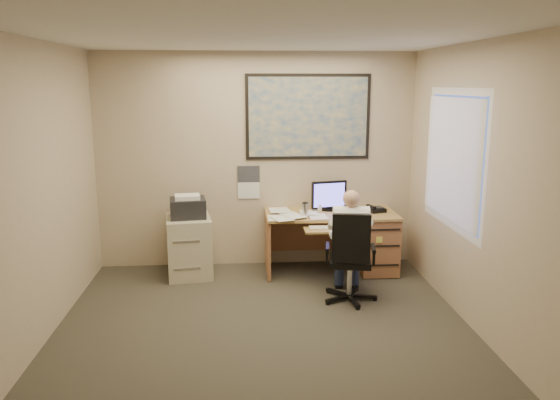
{
  "coord_description": "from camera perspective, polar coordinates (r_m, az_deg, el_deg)",
  "views": [
    {
      "loc": [
        -0.21,
        -4.59,
        2.31
      ],
      "look_at": [
        0.23,
        1.3,
        1.05
      ],
      "focal_mm": 35.0,
      "sensor_mm": 36.0,
      "label": 1
    }
  ],
  "objects": [
    {
      "name": "person",
      "position": [
        5.93,
        7.31,
        -4.73
      ],
      "size": [
        0.56,
        0.75,
        1.21
      ],
      "primitive_type": null,
      "rotation": [
        0.0,
        0.0,
        -0.11
      ],
      "color": "white",
      "rests_on": "office_chair"
    },
    {
      "name": "room_shell",
      "position": [
        4.69,
        -1.62,
        0.27
      ],
      "size": [
        4.0,
        4.5,
        2.7
      ],
      "color": "#37332A",
      "rests_on": "ground"
    },
    {
      "name": "wall_calendar",
      "position": [
        6.94,
        -3.29,
        1.85
      ],
      "size": [
        0.28,
        0.01,
        0.42
      ],
      "primitive_type": "cube",
      "color": "white",
      "rests_on": "room_shell"
    },
    {
      "name": "desk",
      "position": [
        6.9,
        7.96,
        -3.75
      ],
      "size": [
        1.6,
        0.97,
        1.11
      ],
      "color": "tan",
      "rests_on": "ground"
    },
    {
      "name": "window_blinds",
      "position": [
        5.86,
        17.65,
        4.06
      ],
      "size": [
        0.06,
        1.4,
        1.3
      ],
      "primitive_type": null,
      "color": "white",
      "rests_on": "room_shell"
    },
    {
      "name": "office_chair",
      "position": [
        5.96,
        7.46,
        -7.8
      ],
      "size": [
        0.7,
        0.7,
        1.01
      ],
      "rotation": [
        0.0,
        0.0,
        -0.18
      ],
      "color": "black",
      "rests_on": "ground"
    },
    {
      "name": "filing_cabinet",
      "position": [
        6.75,
        -9.49,
        -4.23
      ],
      "size": [
        0.6,
        0.69,
        1.01
      ],
      "rotation": [
        0.0,
        0.0,
        0.14
      ],
      "color": "beige",
      "rests_on": "ground"
    },
    {
      "name": "world_map",
      "position": [
        6.88,
        2.95,
        8.65
      ],
      "size": [
        1.56,
        0.03,
        1.06
      ],
      "primitive_type": "cube",
      "color": "#1E4C93",
      "rests_on": "room_shell"
    }
  ]
}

